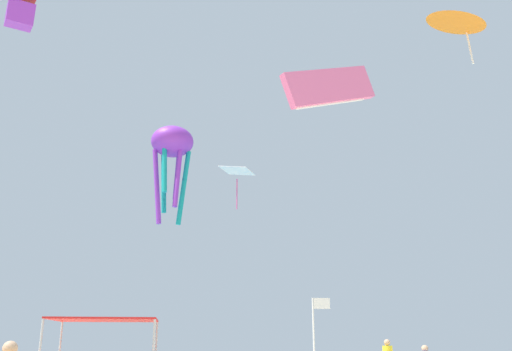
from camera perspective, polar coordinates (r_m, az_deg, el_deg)
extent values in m
cube|color=red|center=(19.34, -15.38, -14.26)|extent=(3.37, 3.11, 0.06)
sphere|color=tan|center=(22.33, 17.16, -16.82)|extent=(0.25, 0.25, 0.25)
sphere|color=tan|center=(11.56, -24.22, -16.08)|extent=(0.27, 0.27, 0.27)
sphere|color=tan|center=(26.70, 13.48, -16.54)|extent=(0.28, 0.28, 0.28)
cylinder|color=silver|center=(18.55, 6.06, -17.45)|extent=(0.06, 0.06, 3.18)
cube|color=white|center=(18.67, 6.86, -13.08)|extent=(0.55, 0.02, 0.35)
cube|color=purple|center=(26.68, -23.36, 15.05)|extent=(1.47, 1.56, 1.16)
cube|color=white|center=(43.44, -1.97, 0.51)|extent=(3.12, 3.13, 0.39)
cylinder|color=pink|center=(42.91, -2.00, -1.93)|extent=(0.15, 0.15, 2.46)
cube|color=pink|center=(22.48, 7.69, 9.18)|extent=(4.48, 2.28, 2.90)
cube|color=white|center=(22.21, 7.75, 7.71)|extent=(3.38, 1.67, 1.60)
cone|color=orange|center=(29.42, 20.17, 15.14)|extent=(4.00, 4.00, 1.39)
cylinder|color=white|center=(29.96, 21.29, 12.62)|extent=(0.24, 0.27, 2.23)
ellipsoid|color=purple|center=(38.16, -8.70, 3.50)|extent=(3.92, 3.92, 2.09)
cylinder|color=purple|center=(38.19, -8.22, -0.10)|extent=(0.47, 0.60, 3.25)
cylinder|color=teal|center=(38.04, -9.58, -0.73)|extent=(0.54, 0.68, 4.21)
cylinder|color=purple|center=(37.17, -10.28, -1.08)|extent=(0.83, 0.34, 5.16)
cylinder|color=teal|center=(36.71, -9.50, 0.65)|extent=(0.47, 0.60, 3.25)
cylinder|color=purple|center=(36.58, -8.15, -0.14)|extent=(0.54, 0.68, 4.21)
cylinder|color=teal|center=(37.20, -7.55, -1.23)|extent=(0.83, 0.34, 5.16)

